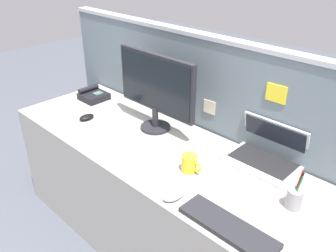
% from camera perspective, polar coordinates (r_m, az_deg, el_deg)
% --- Properties ---
extents(ground_plane, '(10.00, 10.00, 0.00)m').
position_cam_1_polar(ground_plane, '(2.41, -0.88, -18.43)').
color(ground_plane, '#4C515B').
extents(desk, '(2.07, 0.67, 0.72)m').
position_cam_1_polar(desk, '(2.16, -0.95, -11.81)').
color(desk, '#ADA89E').
rests_on(desk, ground_plane).
extents(cubicle_divider, '(2.44, 0.07, 1.28)m').
position_cam_1_polar(cubicle_divider, '(2.23, 5.83, -1.74)').
color(cubicle_divider, slate).
rests_on(cubicle_divider, ground_plane).
extents(desktop_monitor, '(0.57, 0.18, 0.46)m').
position_cam_1_polar(desktop_monitor, '(2.04, -1.99, 6.31)').
color(desktop_monitor, '#232328').
rests_on(desktop_monitor, desk).
extents(laptop, '(0.36, 0.26, 0.21)m').
position_cam_1_polar(laptop, '(1.88, 15.56, -4.22)').
color(laptop, silver).
rests_on(laptop, desk).
extents(desk_phone, '(0.17, 0.17, 0.08)m').
position_cam_1_polar(desk_phone, '(2.59, -11.91, 4.83)').
color(desk_phone, black).
rests_on(desk_phone, desk).
extents(keyboard_main, '(0.42, 0.13, 0.02)m').
position_cam_1_polar(keyboard_main, '(1.48, 9.57, -15.66)').
color(keyboard_main, '#232328').
rests_on(keyboard_main, desk).
extents(computer_mouse_right_hand, '(0.08, 0.11, 0.03)m').
position_cam_1_polar(computer_mouse_right_hand, '(1.59, 0.81, -11.15)').
color(computer_mouse_right_hand, silver).
rests_on(computer_mouse_right_hand, desk).
extents(computer_mouse_left_hand, '(0.06, 0.10, 0.03)m').
position_cam_1_polar(computer_mouse_left_hand, '(2.30, -12.94, 1.39)').
color(computer_mouse_left_hand, black).
rests_on(computer_mouse_left_hand, desk).
extents(pen_cup, '(0.07, 0.07, 0.18)m').
position_cam_1_polar(pen_cup, '(1.62, 19.63, -10.87)').
color(pen_cup, '#99999E').
rests_on(pen_cup, desk).
extents(cell_phone_silver_slab, '(0.08, 0.14, 0.01)m').
position_cam_1_polar(cell_phone_silver_slab, '(2.50, -17.24, 2.65)').
color(cell_phone_silver_slab, '#B7BAC1').
rests_on(cell_phone_silver_slab, desk).
extents(coffee_mug, '(0.11, 0.08, 0.09)m').
position_cam_1_polar(coffee_mug, '(1.75, 3.49, -6.03)').
color(coffee_mug, yellow).
rests_on(coffee_mug, desk).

